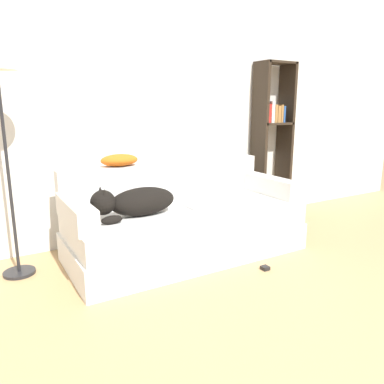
{
  "coord_description": "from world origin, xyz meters",
  "views": [
    {
      "loc": [
        -1.52,
        -0.43,
        1.29
      ],
      "look_at": [
        0.02,
        2.2,
        0.59
      ],
      "focal_mm": 35.0,
      "sensor_mm": 36.0,
      "label": 1
    }
  ],
  "objects": [
    {
      "name": "dog",
      "position": [
        -0.47,
        2.25,
        0.56
      ],
      "size": [
        0.69,
        0.25,
        0.26
      ],
      "color": "black",
      "rests_on": "couch"
    },
    {
      "name": "power_adapter",
      "position": [
        0.4,
        1.68,
        0.01
      ],
      "size": [
        0.06,
        0.06,
        0.03
      ],
      "color": "black",
      "rests_on": "ground_plane"
    },
    {
      "name": "laptop",
      "position": [
        0.16,
        2.25,
        0.44
      ],
      "size": [
        0.31,
        0.25,
        0.02
      ],
      "rotation": [
        0.0,
        0.0,
        -0.03
      ],
      "color": "silver",
      "rests_on": "couch"
    },
    {
      "name": "couch_arm_right",
      "position": [
        0.96,
        2.29,
        0.52
      ],
      "size": [
        0.15,
        0.71,
        0.17
      ],
      "color": "silver",
      "rests_on": "couch"
    },
    {
      "name": "throw_pillow",
      "position": [
        -0.43,
        2.67,
        0.83
      ],
      "size": [
        0.33,
        0.22,
        0.1
      ],
      "color": "orange",
      "rests_on": "couch_backrest"
    },
    {
      "name": "bookshelf",
      "position": [
        1.45,
        2.83,
        1.0
      ],
      "size": [
        0.43,
        0.26,
        1.76
      ],
      "color": "#2D2319",
      "rests_on": "ground_plane"
    },
    {
      "name": "wall_back",
      "position": [
        0.0,
        3.01,
        1.35
      ],
      "size": [
        7.74,
        0.06,
        2.7
      ],
      "color": "silver",
      "rests_on": "ground_plane"
    },
    {
      "name": "couch_arm_left",
      "position": [
        -0.92,
        2.29,
        0.52
      ],
      "size": [
        0.15,
        0.71,
        0.17
      ],
      "color": "silver",
      "rests_on": "couch"
    },
    {
      "name": "couch_backrest",
      "position": [
        0.02,
        2.67,
        0.61
      ],
      "size": [
        1.99,
        0.15,
        0.34
      ],
      "color": "silver",
      "rests_on": "couch"
    },
    {
      "name": "couch",
      "position": [
        0.02,
        2.29,
        0.21
      ],
      "size": [
        2.03,
        0.9,
        0.44
      ],
      "color": "silver",
      "rests_on": "ground_plane"
    }
  ]
}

